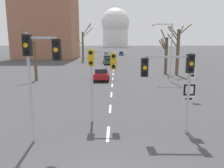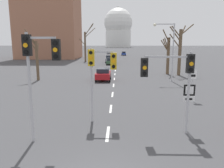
% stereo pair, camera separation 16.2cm
% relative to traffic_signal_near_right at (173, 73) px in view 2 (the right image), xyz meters
% --- Properties ---
extents(lane_stripe_0, '(0.16, 2.00, 0.01)m').
position_rel_traffic_signal_near_right_xyz_m(lane_stripe_0, '(-3.32, -0.19, -3.26)').
color(lane_stripe_0, silver).
rests_on(lane_stripe_0, ground_plane).
extents(lane_stripe_1, '(0.16, 2.00, 0.01)m').
position_rel_traffic_signal_near_right_xyz_m(lane_stripe_1, '(-3.32, 4.31, -3.26)').
color(lane_stripe_1, silver).
rests_on(lane_stripe_1, ground_plane).
extents(lane_stripe_2, '(0.16, 2.00, 0.01)m').
position_rel_traffic_signal_near_right_xyz_m(lane_stripe_2, '(-3.32, 8.81, -3.26)').
color(lane_stripe_2, silver).
rests_on(lane_stripe_2, ground_plane).
extents(lane_stripe_3, '(0.16, 2.00, 0.01)m').
position_rel_traffic_signal_near_right_xyz_m(lane_stripe_3, '(-3.32, 13.31, -3.26)').
color(lane_stripe_3, silver).
rests_on(lane_stripe_3, ground_plane).
extents(lane_stripe_4, '(0.16, 2.00, 0.01)m').
position_rel_traffic_signal_near_right_xyz_m(lane_stripe_4, '(-3.32, 17.81, -3.26)').
color(lane_stripe_4, silver).
rests_on(lane_stripe_4, ground_plane).
extents(lane_stripe_5, '(0.16, 2.00, 0.01)m').
position_rel_traffic_signal_near_right_xyz_m(lane_stripe_5, '(-3.32, 22.31, -3.26)').
color(lane_stripe_5, silver).
rests_on(lane_stripe_5, ground_plane).
extents(lane_stripe_6, '(0.16, 2.00, 0.01)m').
position_rel_traffic_signal_near_right_xyz_m(lane_stripe_6, '(-3.32, 26.81, -3.26)').
color(lane_stripe_6, silver).
rests_on(lane_stripe_6, ground_plane).
extents(lane_stripe_7, '(0.16, 2.00, 0.01)m').
position_rel_traffic_signal_near_right_xyz_m(lane_stripe_7, '(-3.32, 31.31, -3.26)').
color(lane_stripe_7, silver).
rests_on(lane_stripe_7, ground_plane).
extents(lane_stripe_8, '(0.16, 2.00, 0.01)m').
position_rel_traffic_signal_near_right_xyz_m(lane_stripe_8, '(-3.32, 35.81, -3.26)').
color(lane_stripe_8, silver).
rests_on(lane_stripe_8, ground_plane).
extents(lane_stripe_9, '(0.16, 2.00, 0.01)m').
position_rel_traffic_signal_near_right_xyz_m(lane_stripe_9, '(-3.32, 40.31, -3.26)').
color(lane_stripe_9, silver).
rests_on(lane_stripe_9, ground_plane).
extents(traffic_signal_near_right, '(2.67, 0.34, 4.31)m').
position_rel_traffic_signal_near_right_xyz_m(traffic_signal_near_right, '(0.00, 0.00, 0.00)').
color(traffic_signal_near_right, '#B2B2B7').
rests_on(traffic_signal_near_right, ground_plane).
extents(traffic_signal_near_left, '(1.69, 0.34, 5.23)m').
position_rel_traffic_signal_near_right_xyz_m(traffic_signal_near_left, '(-6.47, -1.20, 0.69)').
color(traffic_signal_near_left, '#B2B2B7').
rests_on(traffic_signal_near_left, ground_plane).
extents(traffic_signal_centre_tall, '(1.67, 0.34, 4.48)m').
position_rel_traffic_signal_near_right_xyz_m(traffic_signal_centre_tall, '(-3.90, 1.64, 0.12)').
color(traffic_signal_centre_tall, '#B2B2B7').
rests_on(traffic_signal_centre_tall, ground_plane).
extents(route_sign_post, '(0.60, 0.08, 2.65)m').
position_rel_traffic_signal_near_right_xyz_m(route_sign_post, '(0.97, 0.25, -1.45)').
color(route_sign_post, '#B2B2B7').
rests_on(route_sign_post, ground_plane).
extents(speed_limit_sign, '(0.60, 0.08, 2.63)m').
position_rel_traffic_signal_near_right_xyz_m(speed_limit_sign, '(3.35, 6.87, -1.48)').
color(speed_limit_sign, '#B2B2B7').
rests_on(speed_limit_sign, ground_plane).
extents(street_lamp_right, '(2.60, 0.36, 7.08)m').
position_rel_traffic_signal_near_right_xyz_m(street_lamp_right, '(3.37, 16.16, 1.22)').
color(street_lamp_right, '#B2B2B7').
rests_on(street_lamp_right, ground_plane).
extents(sedan_near_left, '(1.84, 3.83, 1.50)m').
position_rel_traffic_signal_near_right_xyz_m(sedan_near_left, '(-4.56, 37.53, -2.51)').
color(sedan_near_left, '#2D4C33').
rests_on(sedan_near_left, ground_plane).
extents(sedan_near_right, '(1.71, 3.99, 1.53)m').
position_rel_traffic_signal_near_right_xyz_m(sedan_near_right, '(-0.81, 73.84, -2.49)').
color(sedan_near_right, navy).
rests_on(sedan_near_right, ground_plane).
extents(sedan_mid_centre, '(1.78, 4.55, 1.56)m').
position_rel_traffic_signal_near_right_xyz_m(sedan_mid_centre, '(-6.33, 69.35, -2.46)').
color(sedan_mid_centre, '#B7B7BC').
rests_on(sedan_mid_centre, ground_plane).
extents(sedan_far_left, '(1.91, 3.81, 1.57)m').
position_rel_traffic_signal_near_right_xyz_m(sedan_far_left, '(-4.73, 16.61, -2.45)').
color(sedan_far_left, maroon).
rests_on(sedan_far_left, ground_plane).
extents(sedan_far_right, '(1.96, 4.32, 1.77)m').
position_rel_traffic_signal_near_right_xyz_m(sedan_far_right, '(-4.99, 42.81, -2.37)').
color(sedan_far_right, slate).
rests_on(sedan_far_right, ground_plane).
extents(bare_tree_left_near, '(4.24, 2.71, 9.60)m').
position_rel_traffic_signal_near_right_xyz_m(bare_tree_left_near, '(-11.22, 45.47, 1.14)').
color(bare_tree_left_near, brown).
rests_on(bare_tree_left_near, ground_plane).
extents(bare_tree_right_near, '(3.83, 2.00, 7.55)m').
position_rel_traffic_signal_near_right_xyz_m(bare_tree_right_near, '(6.18, 21.50, 0.59)').
color(bare_tree_right_near, brown).
rests_on(bare_tree_right_near, ground_plane).
extents(bare_tree_left_far, '(1.58, 1.77, 6.46)m').
position_rel_traffic_signal_near_right_xyz_m(bare_tree_left_far, '(-13.24, 16.53, -0.39)').
color(bare_tree_left_far, brown).
rests_on(bare_tree_left_far, ground_plane).
extents(bare_tree_right_far, '(1.33, 2.26, 6.78)m').
position_rel_traffic_signal_near_right_xyz_m(bare_tree_right_far, '(4.72, 22.65, -0.16)').
color(bare_tree_right_far, brown).
rests_on(bare_tree_right_far, ground_plane).
extents(capitol_dome, '(30.12, 30.12, 42.55)m').
position_rel_traffic_signal_near_right_xyz_m(capitol_dome, '(-3.32, 230.04, 17.46)').
color(capitol_dome, silver).
rests_on(capitol_dome, ground_plane).
extents(apartment_block_left, '(18.00, 14.00, 29.53)m').
position_rel_traffic_signal_near_right_xyz_m(apartment_block_left, '(-24.47, 58.64, 11.50)').
color(apartment_block_left, '#9E664C').
rests_on(apartment_block_left, ground_plane).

